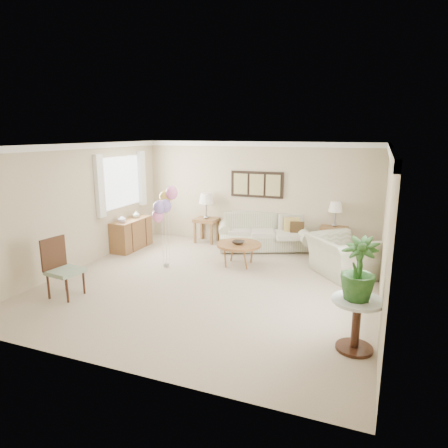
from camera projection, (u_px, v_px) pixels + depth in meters
name	position (u px, v px, depth m)	size (l,w,h in m)	color
ground_plane	(210.00, 284.00, 7.59)	(6.00, 6.00, 0.00)	#B6A38D
room_shell	(206.00, 199.00, 7.35)	(6.04, 6.04, 2.60)	#BBAC8B
wall_art_triptych	(257.00, 185.00, 9.93)	(1.35, 0.06, 0.65)	black
sofa	(264.00, 235.00, 9.85)	(2.66, 1.65, 0.87)	beige
end_table_left	(206.00, 222.00, 10.41)	(0.58, 0.53, 0.63)	olive
end_table_right	(334.00, 231.00, 9.38)	(0.62, 0.56, 0.67)	olive
lamp_left	(206.00, 199.00, 10.28)	(0.38, 0.38, 0.66)	gray
lamp_right	(336.00, 208.00, 9.25)	(0.33, 0.33, 0.58)	gray
coffee_table	(239.00, 245.00, 8.58)	(0.96, 0.96, 0.49)	olive
decor_bowl	(238.00, 242.00, 8.53)	(0.26, 0.26, 0.06)	#2A241D
armchair	(342.00, 256.00, 8.01)	(1.23, 1.07, 0.80)	beige
side_table	(357.00, 312.00, 5.18)	(0.66, 0.66, 0.72)	silver
potted_plant	(359.00, 269.00, 5.05)	(0.46, 0.46, 0.82)	#1A4A17
accent_chair	(61.00, 266.00, 6.93)	(0.58, 0.58, 1.05)	gray
credenza	(132.00, 234.00, 9.85)	(0.46, 1.20, 0.74)	olive
vase_white	(122.00, 219.00, 9.39)	(0.18, 0.18, 0.19)	#B6B4CD
vase_sage	(136.00, 214.00, 9.92)	(0.17, 0.17, 0.18)	#ACB7A2
balloon_cluster	(164.00, 204.00, 8.23)	(0.49, 0.48, 1.75)	gray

